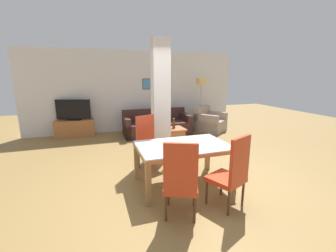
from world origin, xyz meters
TOP-DOWN VIEW (x-y plane):
  - ground_plane at (0.00, 0.00)m, footprint 18.00×18.00m
  - back_wall at (0.00, 4.31)m, footprint 7.20×0.09m
  - divider_pillar at (0.05, 1.50)m, footprint 0.39×0.30m
  - dining_table at (0.00, 0.00)m, footprint 1.57×1.03m
  - dining_chair_far_left at (-0.39, 0.92)m, footprint 0.60×0.60m
  - dining_chair_near_right at (0.39, -0.88)m, footprint 0.61×0.61m
  - dining_chair_near_left at (-0.39, -0.88)m, footprint 0.61×0.61m
  - sofa at (0.50, 3.48)m, footprint 2.13×0.90m
  - armchair at (2.32, 3.28)m, footprint 1.25×1.24m
  - coffee_table at (0.61, 2.35)m, footprint 0.74×0.58m
  - bottle at (0.68, 2.35)m, footprint 0.08×0.08m
  - tv_stand at (-2.02, 4.03)m, footprint 1.17×0.40m
  - tv_screen at (-2.02, 4.03)m, footprint 1.02×0.33m
  - floor_lamp at (2.22, 3.81)m, footprint 0.35×0.35m

SIDE VIEW (x-z plane):
  - ground_plane at x=0.00m, z-range 0.00..0.00m
  - coffee_table at x=0.61m, z-range 0.01..0.45m
  - tv_stand at x=-2.02m, z-range 0.00..0.53m
  - sofa at x=0.50m, z-range -0.12..0.68m
  - armchair at x=2.32m, z-range -0.13..0.71m
  - bottle at x=0.68m, z-range 0.41..0.69m
  - dining_chair_far_left at x=-0.39m, z-range 0.01..1.12m
  - dining_chair_near_right at x=0.39m, z-range 0.01..1.12m
  - dining_chair_near_left at x=-0.39m, z-range 0.01..1.12m
  - dining_table at x=0.00m, z-range 0.22..0.96m
  - tv_screen at x=-2.02m, z-range 0.52..1.16m
  - divider_pillar at x=0.05m, z-range 0.00..2.70m
  - back_wall at x=0.00m, z-range 0.00..2.70m
  - floor_lamp at x=2.22m, z-range 0.62..2.42m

